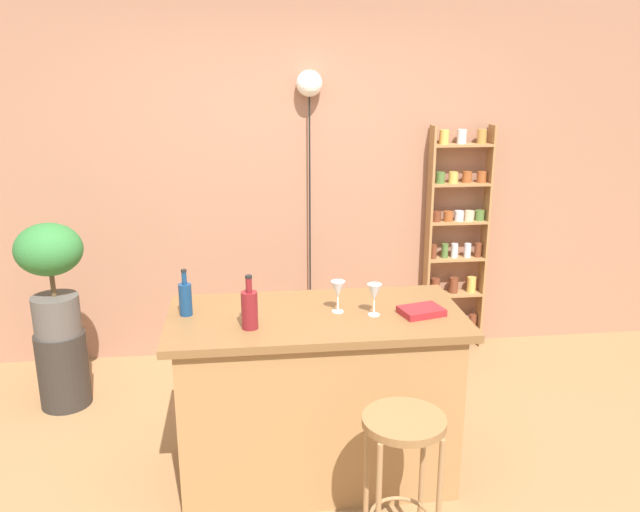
% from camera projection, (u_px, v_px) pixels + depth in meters
% --- Properties ---
extents(ground, '(12.00, 12.00, 0.00)m').
position_uv_depth(ground, '(323.00, 506.00, 3.23)').
color(ground, olive).
extents(back_wall, '(6.40, 0.10, 2.80)m').
position_uv_depth(back_wall, '(290.00, 169.00, 4.70)').
color(back_wall, '#9E6B51').
rests_on(back_wall, ground).
extents(kitchen_counter, '(1.49, 0.73, 0.91)m').
position_uv_depth(kitchen_counter, '(316.00, 394.00, 3.39)').
color(kitchen_counter, '#9E7042').
rests_on(kitchen_counter, ground).
extents(bar_stool, '(0.35, 0.35, 0.72)m').
position_uv_depth(bar_stool, '(403.00, 456.00, 2.73)').
color(bar_stool, '#997047').
rests_on(bar_stool, ground).
extents(spice_shelf, '(0.46, 0.13, 1.71)m').
position_uv_depth(spice_shelf, '(457.00, 238.00, 4.86)').
color(spice_shelf, '#9E7042').
rests_on(spice_shelf, ground).
extents(plant_stool, '(0.31, 0.31, 0.49)m').
position_uv_depth(plant_stool, '(63.00, 369.00, 4.15)').
color(plant_stool, '#2D2823').
rests_on(plant_stool, ground).
extents(potted_plant, '(0.41, 0.36, 0.72)m').
position_uv_depth(potted_plant, '(51.00, 270.00, 3.96)').
color(potted_plant, '#514C47').
rests_on(potted_plant, plant_stool).
extents(bottle_olive_oil, '(0.06, 0.06, 0.24)m').
position_uv_depth(bottle_olive_oil, '(185.00, 298.00, 3.22)').
color(bottle_olive_oil, navy).
rests_on(bottle_olive_oil, kitchen_counter).
extents(bottle_spirits_clear, '(0.08, 0.08, 0.27)m').
position_uv_depth(bottle_spirits_clear, '(250.00, 309.00, 3.06)').
color(bottle_spirits_clear, maroon).
rests_on(bottle_spirits_clear, kitchen_counter).
extents(wine_glass_left, '(0.07, 0.07, 0.16)m').
position_uv_depth(wine_glass_left, '(338.00, 290.00, 3.26)').
color(wine_glass_left, silver).
rests_on(wine_glass_left, kitchen_counter).
extents(wine_glass_center, '(0.07, 0.07, 0.16)m').
position_uv_depth(wine_glass_center, '(374.00, 293.00, 3.21)').
color(wine_glass_center, silver).
rests_on(wine_glass_center, kitchen_counter).
extents(cookbook, '(0.24, 0.20, 0.03)m').
position_uv_depth(cookbook, '(421.00, 311.00, 3.25)').
color(cookbook, maroon).
rests_on(cookbook, kitchen_counter).
extents(pendant_globe_light, '(0.18, 0.18, 2.09)m').
position_uv_depth(pendant_globe_light, '(309.00, 90.00, 4.45)').
color(pendant_globe_light, black).
rests_on(pendant_globe_light, ground).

